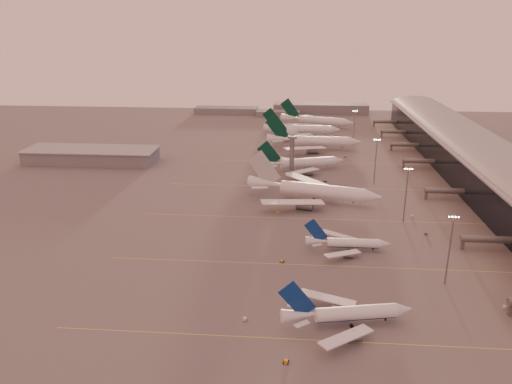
{
  "coord_description": "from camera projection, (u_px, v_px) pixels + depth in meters",
  "views": [
    {
      "loc": [
        6.81,
        -152.8,
        83.13
      ],
      "look_at": [
        -10.23,
        58.01,
        10.91
      ],
      "focal_mm": 35.0,
      "sensor_mm": 36.0,
      "label": 1
    }
  ],
  "objects": [
    {
      "name": "taxiway_markings",
      "position": [
        346.0,
        219.0,
        222.05
      ],
      "size": [
        180.0,
        185.25,
        0.02
      ],
      "color": "#DFCB4E",
      "rests_on": "ground"
    },
    {
      "name": "greentail_c",
      "position": [
        302.0,
        131.0,
        382.19
      ],
      "size": [
        59.69,
        48.2,
        21.68
      ],
      "color": "white",
      "rests_on": "ground"
    },
    {
      "name": "greentail_a",
      "position": [
        302.0,
        165.0,
        293.2
      ],
      "size": [
        51.38,
        40.81,
        19.38
      ],
      "color": "white",
      "rests_on": "ground"
    },
    {
      "name": "mast_a",
      "position": [
        450.0,
        246.0,
        162.65
      ],
      "size": [
        3.6,
        0.56,
        25.0
      ],
      "color": "slate",
      "rests_on": "ground"
    },
    {
      "name": "ground",
      "position": [
        272.0,
        277.0,
        171.51
      ],
      "size": [
        700.0,
        700.0,
        0.0
      ],
      "primitive_type": "plane",
      "color": "#555353",
      "rests_on": "ground"
    },
    {
      "name": "greentail_b",
      "position": [
        314.0,
        143.0,
        342.62
      ],
      "size": [
        65.52,
        52.86,
        23.79
      ],
      "color": "white",
      "rests_on": "ground"
    },
    {
      "name": "widebody_white",
      "position": [
        313.0,
        193.0,
        242.81
      ],
      "size": [
        65.32,
        51.67,
        23.5
      ],
      "color": "white",
      "rests_on": "ground"
    },
    {
      "name": "gsv_truck_a",
      "position": [
        246.0,
        318.0,
        146.04
      ],
      "size": [
        5.28,
        2.2,
        2.09
      ],
      "color": "silver",
      "rests_on": "ground"
    },
    {
      "name": "narrowbody_near",
      "position": [
        347.0,
        315.0,
        143.39
      ],
      "size": [
        39.16,
        30.96,
        15.45
      ],
      "color": "white",
      "rests_on": "ground"
    },
    {
      "name": "gsv_tug_hangar",
      "position": [
        345.0,
        157.0,
        322.25
      ],
      "size": [
        3.91,
        2.68,
        1.04
      ],
      "color": "gold",
      "rests_on": "ground"
    },
    {
      "name": "terminal",
      "position": [
        486.0,
        167.0,
        263.74
      ],
      "size": [
        57.0,
        362.0,
        23.04
      ],
      "color": "black",
      "rests_on": "ground"
    },
    {
      "name": "gsv_catering_a",
      "position": [
        506.0,
        303.0,
        152.05
      ],
      "size": [
        4.84,
        3.14,
        3.67
      ],
      "color": "silver",
      "rests_on": "ground"
    },
    {
      "name": "mast_d",
      "position": [
        354.0,
        126.0,
        352.07
      ],
      "size": [
        3.6,
        0.56,
        25.0
      ],
      "color": "slate",
      "rests_on": "ground"
    },
    {
      "name": "hangar",
      "position": [
        92.0,
        155.0,
        311.32
      ],
      "size": [
        82.0,
        27.0,
        8.5
      ],
      "color": "slate",
      "rests_on": "ground"
    },
    {
      "name": "gsv_truck_b",
      "position": [
        427.0,
        232.0,
        205.1
      ],
      "size": [
        5.68,
        2.42,
        2.24
      ],
      "color": "#55585A",
      "rests_on": "ground"
    },
    {
      "name": "gsv_catering_b",
      "position": [
        412.0,
        213.0,
        223.51
      ],
      "size": [
        4.93,
        3.1,
        3.75
      ],
      "color": "silver",
      "rests_on": "ground"
    },
    {
      "name": "radar_tower",
      "position": [
        292.0,
        140.0,
        277.55
      ],
      "size": [
        6.4,
        6.4,
        31.1
      ],
      "color": "slate",
      "rests_on": "ground"
    },
    {
      "name": "gsv_tug_mid",
      "position": [
        282.0,
        261.0,
        181.78
      ],
      "size": [
        3.41,
        2.7,
        0.85
      ],
      "color": "gold",
      "rests_on": "ground"
    },
    {
      "name": "mast_c",
      "position": [
        376.0,
        159.0,
        267.02
      ],
      "size": [
        3.6,
        0.56,
        25.0
      ],
      "color": "slate",
      "rests_on": "ground"
    },
    {
      "name": "mast_b",
      "position": [
        406.0,
        192.0,
        214.76
      ],
      "size": [
        3.6,
        0.56,
        25.0
      ],
      "color": "slate",
      "rests_on": "ground"
    },
    {
      "name": "gsv_tug_near",
      "position": [
        286.0,
        362.0,
        128.03
      ],
      "size": [
        2.44,
        3.56,
        0.94
      ],
      "color": "gold",
      "rests_on": "ground"
    },
    {
      "name": "greentail_d",
      "position": [
        317.0,
        122.0,
        415.11
      ],
      "size": [
        60.9,
        48.46,
        22.8
      ],
      "color": "white",
      "rests_on": "ground"
    },
    {
      "name": "gsv_tug_far",
      "position": [
        325.0,
        181.0,
        272.53
      ],
      "size": [
        4.01,
        3.93,
        1.0
      ],
      "color": "#55585A",
      "rests_on": "ground"
    },
    {
      "name": "gsv_truck_c",
      "position": [
        279.0,
        211.0,
        228.21
      ],
      "size": [
        4.94,
        3.51,
        1.89
      ],
      "color": "gold",
      "rests_on": "ground"
    },
    {
      "name": "narrowbody_mid",
      "position": [
        347.0,
        244.0,
        190.57
      ],
      "size": [
        32.86,
        26.25,
        12.84
      ],
      "color": "white",
      "rests_on": "ground"
    },
    {
      "name": "distant_horizon",
      "position": [
        292.0,
        109.0,
        476.75
      ],
      "size": [
        165.0,
        37.5,
        9.0
      ],
      "color": "slate",
      "rests_on": "ground"
    }
  ]
}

